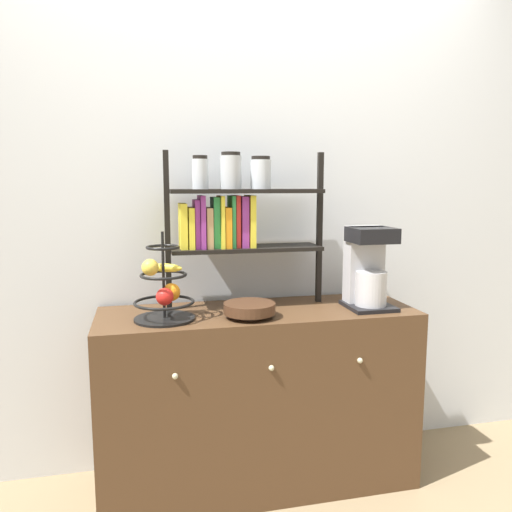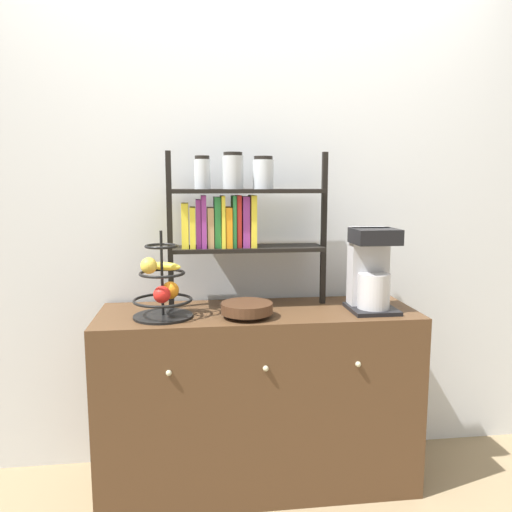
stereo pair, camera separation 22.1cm
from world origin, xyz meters
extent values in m
plane|color=#847051|center=(0.00, 0.00, 0.00)|extent=(12.00, 12.00, 0.00)
cube|color=silver|center=(0.00, 0.52, 1.30)|extent=(7.00, 0.05, 2.60)
cube|color=#4C331E|center=(0.00, 0.24, 0.41)|extent=(1.42, 0.47, 0.83)
sphere|color=#B2AD8C|center=(-0.39, -0.01, 0.64)|extent=(0.02, 0.02, 0.02)
sphere|color=#B2AD8C|center=(0.00, -0.01, 0.64)|extent=(0.02, 0.02, 0.02)
sphere|color=#B2AD8C|center=(0.39, -0.01, 0.64)|extent=(0.02, 0.02, 0.02)
cube|color=black|center=(0.51, 0.17, 0.83)|extent=(0.20, 0.22, 0.02)
cube|color=#B7B7BC|center=(0.51, 0.23, 1.02)|extent=(0.17, 0.09, 0.35)
cylinder|color=#B7B7BC|center=(0.51, 0.15, 0.92)|extent=(0.14, 0.14, 0.16)
cube|color=black|center=(0.51, 0.16, 1.16)|extent=(0.19, 0.18, 0.07)
cylinder|color=black|center=(-0.42, 0.17, 0.83)|extent=(0.25, 0.25, 0.01)
cylinder|color=black|center=(-0.42, 0.17, 1.02)|extent=(0.01, 0.01, 0.36)
torus|color=black|center=(-0.42, 0.17, 0.90)|extent=(0.25, 0.25, 0.01)
torus|color=black|center=(-0.42, 0.17, 1.02)|extent=(0.19, 0.19, 0.01)
torus|color=black|center=(-0.42, 0.17, 1.13)|extent=(0.14, 0.14, 0.01)
sphere|color=red|center=(-0.42, 0.12, 0.94)|extent=(0.07, 0.07, 0.07)
sphere|color=#6BAD33|center=(-0.39, 0.20, 0.94)|extent=(0.07, 0.07, 0.07)
sphere|color=orange|center=(-0.39, 0.19, 0.94)|extent=(0.08, 0.08, 0.08)
ellipsoid|color=yellow|center=(-0.41, 0.22, 1.04)|extent=(0.15, 0.10, 0.04)
sphere|color=gold|center=(-0.47, 0.17, 1.05)|extent=(0.07, 0.07, 0.07)
cylinder|color=#422819|center=(-0.06, 0.13, 0.84)|extent=(0.12, 0.12, 0.02)
cylinder|color=#422819|center=(-0.06, 0.13, 0.87)|extent=(0.22, 0.22, 0.04)
cube|color=black|center=(-0.39, 0.34, 1.18)|extent=(0.02, 0.02, 0.71)
cube|color=black|center=(0.32, 0.34, 1.18)|extent=(0.02, 0.02, 0.71)
cube|color=black|center=(-0.03, 0.34, 1.10)|extent=(0.69, 0.20, 0.02)
cube|color=black|center=(-0.03, 0.34, 1.36)|extent=(0.69, 0.20, 0.02)
cube|color=yellow|center=(-0.32, 0.34, 1.21)|extent=(0.03, 0.14, 0.20)
cube|color=yellow|center=(-0.29, 0.34, 1.20)|extent=(0.02, 0.15, 0.18)
cube|color=#8C338C|center=(-0.26, 0.34, 1.21)|extent=(0.02, 0.13, 0.22)
cube|color=#8C338C|center=(-0.24, 0.34, 1.22)|extent=(0.02, 0.15, 0.24)
cube|color=tan|center=(-0.21, 0.34, 1.20)|extent=(0.03, 0.14, 0.18)
cube|color=#2D8C47|center=(-0.17, 0.34, 1.22)|extent=(0.03, 0.12, 0.23)
cube|color=yellow|center=(-0.15, 0.34, 1.22)|extent=(0.02, 0.16, 0.23)
cube|color=orange|center=(-0.12, 0.34, 1.20)|extent=(0.03, 0.15, 0.18)
cube|color=#2D8C47|center=(-0.10, 0.34, 1.22)|extent=(0.02, 0.14, 0.23)
cube|color=red|center=(-0.08, 0.34, 1.22)|extent=(0.02, 0.12, 0.24)
cube|color=#8C338C|center=(-0.05, 0.34, 1.22)|extent=(0.03, 0.13, 0.23)
cube|color=yellow|center=(-0.01, 0.34, 1.22)|extent=(0.03, 0.15, 0.24)
cylinder|color=silver|center=(-0.24, 0.34, 1.43)|extent=(0.07, 0.07, 0.13)
cylinder|color=black|center=(-0.24, 0.34, 1.51)|extent=(0.07, 0.07, 0.02)
cylinder|color=#ADB2B7|center=(-0.10, 0.34, 1.44)|extent=(0.09, 0.09, 0.15)
cylinder|color=black|center=(-0.10, 0.34, 1.53)|extent=(0.09, 0.09, 0.02)
cylinder|color=silver|center=(0.04, 0.34, 1.43)|extent=(0.09, 0.09, 0.13)
cylinder|color=black|center=(0.04, 0.34, 1.51)|extent=(0.08, 0.08, 0.02)
camera|label=1|loc=(-0.50, -1.90, 1.39)|focal=35.00mm
camera|label=2|loc=(-0.28, -1.94, 1.39)|focal=35.00mm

